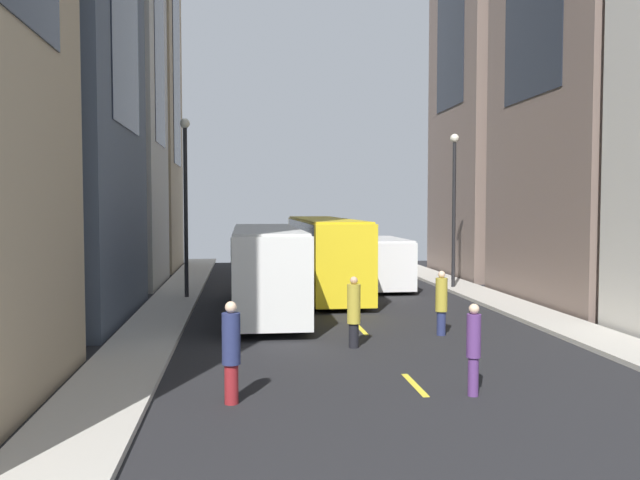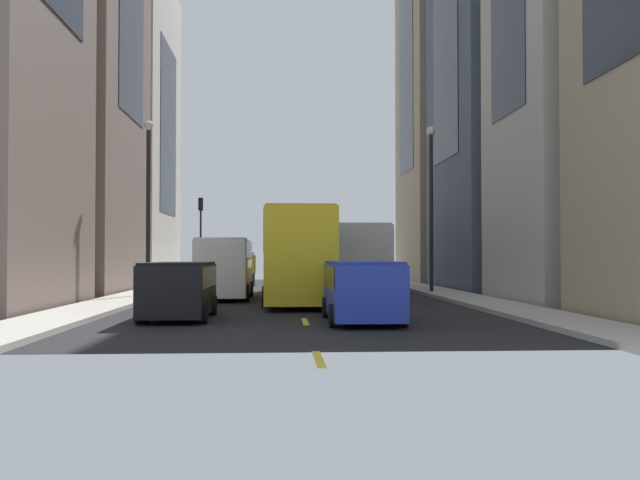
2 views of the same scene
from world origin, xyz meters
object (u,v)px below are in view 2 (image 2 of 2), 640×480
(car_blue_1, at_px, (362,286))
(pedestrian_crossing_mid, at_px, (304,267))
(car_black_0, at_px, (179,286))
(traffic_light_near_corner, at_px, (201,223))
(delivery_van_white, at_px, (225,264))
(pedestrian_crossing_near, at_px, (351,265))
(pedestrian_walking_far, at_px, (252,268))
(city_bus_white, at_px, (352,253))
(streetcar_yellow, at_px, (296,250))
(pedestrian_waiting_curb, at_px, (276,266))

(car_blue_1, xyz_separation_m, pedestrian_crossing_mid, (0.84, -23.95, 0.11))
(car_black_0, xyz_separation_m, pedestrian_crossing_mid, (-4.41, -22.84, 0.13))
(traffic_light_near_corner, bearing_deg, delivery_van_white, 99.62)
(car_blue_1, height_order, pedestrian_crossing_near, pedestrian_crossing_near)
(car_black_0, relative_size, pedestrian_walking_far, 1.99)
(city_bus_white, bearing_deg, delivery_van_white, 47.08)
(city_bus_white, relative_size, car_black_0, 2.77)
(car_blue_1, distance_m, pedestrian_crossing_near, 29.24)
(city_bus_white, height_order, streetcar_yellow, streetcar_yellow)
(car_black_0, xyz_separation_m, car_blue_1, (-5.25, 1.11, 0.02))
(pedestrian_walking_far, bearing_deg, delivery_van_white, 17.01)
(traffic_light_near_corner, bearing_deg, car_blue_1, 104.92)
(city_bus_white, bearing_deg, pedestrian_walking_far, -44.45)
(streetcar_yellow, bearing_deg, pedestrian_crossing_mid, -93.25)
(car_black_0, distance_m, pedestrian_crossing_near, 29.11)
(pedestrian_waiting_curb, bearing_deg, car_blue_1, -80.07)
(city_bus_white, distance_m, car_black_0, 17.33)
(pedestrian_walking_far, xyz_separation_m, traffic_light_near_corner, (4.00, -7.60, 3.09))
(car_blue_1, xyz_separation_m, pedestrian_crossing_near, (-2.69, -29.12, 0.16))
(delivery_van_white, height_order, pedestrian_walking_far, delivery_van_white)
(pedestrian_waiting_curb, bearing_deg, traffic_light_near_corner, 175.49)
(pedestrian_waiting_curb, distance_m, pedestrian_walking_far, 6.87)
(pedestrian_crossing_mid, bearing_deg, pedestrian_walking_far, -63.04)
(streetcar_yellow, distance_m, delivery_van_white, 3.13)
(streetcar_yellow, xyz_separation_m, pedestrian_walking_far, (2.39, -11.97, -1.01))
(delivery_van_white, distance_m, pedestrian_crossing_mid, 14.10)
(pedestrian_crossing_near, height_order, traffic_light_near_corner, traffic_light_near_corner)
(car_blue_1, bearing_deg, pedestrian_walking_far, -79.89)
(streetcar_yellow, xyz_separation_m, car_blue_1, (-1.61, 10.47, -1.12))
(delivery_van_white, distance_m, car_black_0, 9.31)
(delivery_van_white, xyz_separation_m, pedestrian_waiting_curb, (-2.03, -18.78, -0.40))
(pedestrian_waiting_curb, bearing_deg, streetcar_yellow, -82.07)
(city_bus_white, xyz_separation_m, pedestrian_crossing_mid, (2.35, -6.92, -0.89))
(car_blue_1, height_order, pedestrian_walking_far, pedestrian_walking_far)
(car_black_0, height_order, pedestrian_walking_far, pedestrian_walking_far)
(car_blue_1, relative_size, traffic_light_near_corner, 0.79)
(delivery_van_white, height_order, car_blue_1, delivery_van_white)
(pedestrian_crossing_near, xyz_separation_m, pedestrian_crossing_mid, (3.54, 5.16, -0.05))
(car_black_0, height_order, pedestrian_waiting_curb, pedestrian_waiting_curb)
(pedestrian_crossing_near, distance_m, pedestrian_crossing_mid, 6.26)
(pedestrian_waiting_curb, bearing_deg, delivery_van_white, -91.42)
(pedestrian_crossing_mid, distance_m, pedestrian_walking_far, 3.50)
(delivery_van_white, distance_m, pedestrian_walking_far, 12.07)
(city_bus_white, distance_m, pedestrian_crossing_near, 12.17)
(car_black_0, distance_m, pedestrian_walking_far, 21.36)
(pedestrian_crossing_near, relative_size, pedestrian_walking_far, 1.04)
(delivery_van_white, bearing_deg, pedestrian_waiting_curb, -96.17)
(streetcar_yellow, distance_m, pedestrian_crossing_near, 19.16)
(pedestrian_crossing_mid, height_order, traffic_light_near_corner, traffic_light_near_corner)
(streetcar_yellow, relative_size, pedestrian_crossing_near, 6.77)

